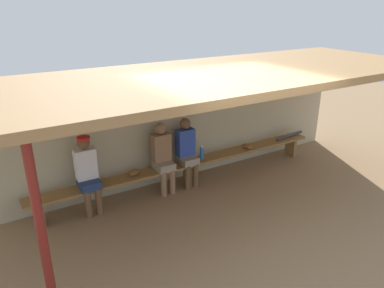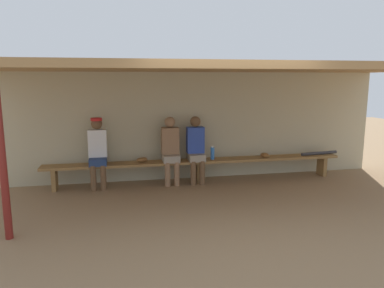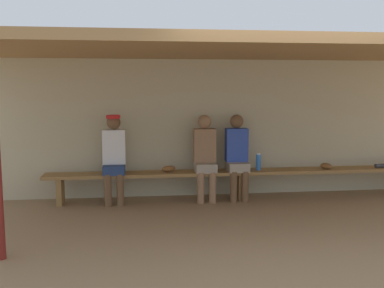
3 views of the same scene
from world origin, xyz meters
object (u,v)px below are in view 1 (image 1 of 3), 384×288
at_px(bench, 189,165).
at_px(baseball_bat, 289,136).
at_px(support_post, 43,239).
at_px(player_leftmost, 163,155).
at_px(baseball_glove_worn, 134,172).
at_px(player_shirtless_tan, 87,171).
at_px(player_middle, 187,149).
at_px(baseball_glove_tan, 247,146).
at_px(water_bottle_blue, 202,153).

height_order(bench, baseball_bat, baseball_bat).
distance_m(support_post, player_leftmost, 3.24).
xyz_separation_m(baseball_glove_worn, baseball_bat, (3.78, -0.04, -0.01)).
xyz_separation_m(player_shirtless_tan, baseball_glove_worn, (0.83, 0.03, -0.24)).
bearing_deg(bench, player_middle, 175.52).
bearing_deg(baseball_glove_worn, player_shirtless_tan, -35.21).
bearing_deg(player_shirtless_tan, support_post, -116.37).
distance_m(support_post, baseball_glove_worn, 2.90).
bearing_deg(baseball_glove_tan, player_leftmost, -90.11).
bearing_deg(player_leftmost, baseball_bat, -0.05).
distance_m(baseball_glove_worn, baseball_glove_tan, 2.53).
distance_m(bench, baseball_bat, 2.67).
height_order(bench, player_leftmost, player_leftmost).
relative_size(bench, baseball_glove_tan, 25.00).
height_order(support_post, player_leftmost, support_post).
bearing_deg(support_post, player_shirtless_tan, 63.63).
distance_m(player_leftmost, baseball_glove_worn, 0.61).
relative_size(bench, water_bottle_blue, 22.13).
height_order(bench, water_bottle_blue, water_bottle_blue).
height_order(support_post, baseball_glove_worn, support_post).
distance_m(player_middle, baseball_glove_worn, 1.10).
relative_size(player_middle, water_bottle_blue, 4.93).
bearing_deg(baseball_bat, bench, 172.44).
bearing_deg(baseball_glove_tan, player_middle, -90.35).
relative_size(player_leftmost, baseball_glove_tan, 5.56).
height_order(support_post, water_bottle_blue, support_post).
height_order(player_middle, water_bottle_blue, player_middle).
distance_m(player_leftmost, baseball_glove_tan, 1.98).
bearing_deg(water_bottle_blue, player_middle, 179.74).
distance_m(player_shirtless_tan, baseball_glove_worn, 0.86).
relative_size(player_middle, baseball_bat, 1.53).
bearing_deg(water_bottle_blue, baseball_glove_worn, 178.63).
distance_m(player_leftmost, player_middle, 0.51).
xyz_separation_m(support_post, player_middle, (2.94, 2.10, -0.37)).
distance_m(player_shirtless_tan, baseball_glove_tan, 3.37).
xyz_separation_m(support_post, baseball_glove_tan, (4.40, 2.08, -0.60)).
bearing_deg(baseball_glove_tan, baseball_glove_worn, -90.68).
bearing_deg(player_middle, player_shirtless_tan, 179.99).
height_order(baseball_glove_worn, baseball_bat, baseball_glove_worn).
relative_size(support_post, baseball_glove_tan, 9.17).
relative_size(player_leftmost, baseball_bat, 1.53).
distance_m(bench, baseball_glove_worn, 1.12).
xyz_separation_m(player_leftmost, baseball_glove_worn, (-0.57, 0.03, -0.22)).
bearing_deg(bench, baseball_glove_tan, -0.85).
xyz_separation_m(bench, player_leftmost, (-0.55, 0.00, 0.34)).
xyz_separation_m(player_leftmost, water_bottle_blue, (0.85, -0.00, -0.14)).
height_order(bench, baseball_glove_worn, baseball_glove_worn).
bearing_deg(player_shirtless_tan, baseball_bat, -0.04).
bearing_deg(player_leftmost, bench, -0.32).
xyz_separation_m(bench, baseball_glove_tan, (1.42, -0.02, 0.12)).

